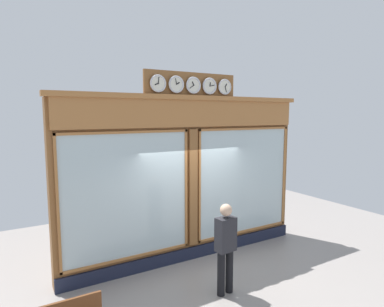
# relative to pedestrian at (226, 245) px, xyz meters

# --- Properties ---
(shop_facade) EXTENTS (5.99, 0.42, 4.17)m
(shop_facade) POSITION_rel_pedestrian_xyz_m (-0.22, -1.70, 0.94)
(shop_facade) COLOR brown
(shop_facade) RESTS_ON ground_plane
(pedestrian) EXTENTS (0.38, 0.25, 1.69)m
(pedestrian) POSITION_rel_pedestrian_xyz_m (0.00, 0.00, 0.00)
(pedestrian) COLOR black
(pedestrian) RESTS_ON ground_plane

